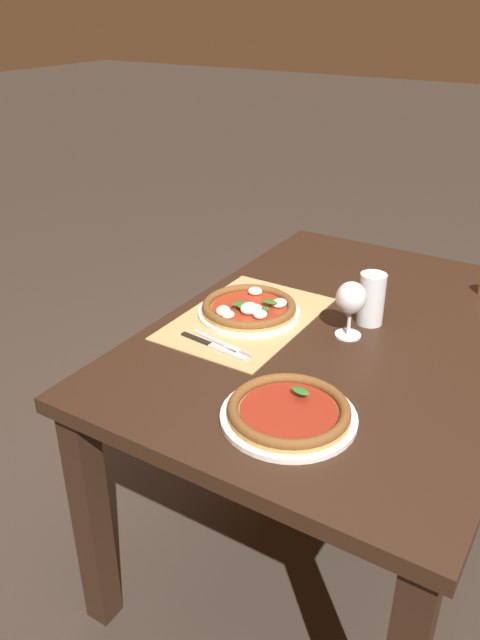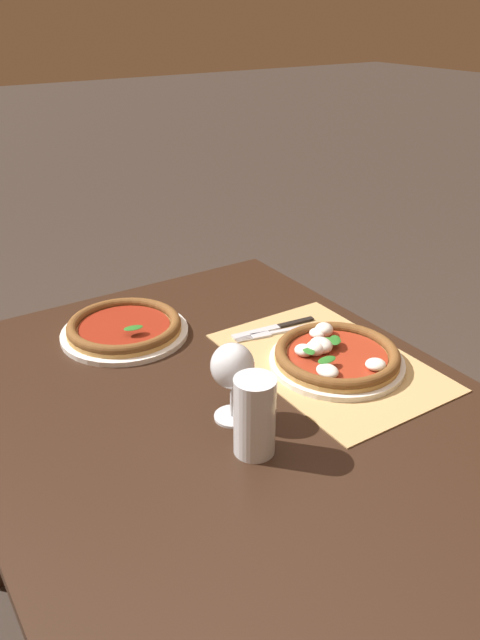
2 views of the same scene
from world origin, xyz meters
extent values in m
cube|color=black|center=(0.00, 0.00, 0.72)|extent=(1.32, 0.94, 0.04)
cube|color=black|center=(0.60, -0.41, 0.35)|extent=(0.07, 0.07, 0.70)
cube|color=tan|center=(0.08, -0.26, 0.74)|extent=(0.49, 0.33, 0.00)
cylinder|color=silver|center=(0.06, -0.27, 0.75)|extent=(0.29, 0.29, 0.01)
cylinder|color=tan|center=(0.06, -0.27, 0.76)|extent=(0.26, 0.26, 0.01)
torus|color=brown|center=(0.06, -0.27, 0.77)|extent=(0.26, 0.26, 0.02)
cylinder|color=maroon|center=(0.06, -0.27, 0.77)|extent=(0.21, 0.21, 0.00)
ellipsoid|color=white|center=(0.01, -0.20, 0.78)|extent=(0.05, 0.04, 0.02)
ellipsoid|color=white|center=(0.14, -0.30, 0.78)|extent=(0.04, 0.04, 0.03)
ellipsoid|color=white|center=(0.09, -0.23, 0.78)|extent=(0.04, 0.04, 0.03)
ellipsoid|color=white|center=(0.14, -0.28, 0.78)|extent=(0.04, 0.03, 0.02)
ellipsoid|color=white|center=(-0.02, -0.30, 0.78)|extent=(0.04, 0.04, 0.02)
ellipsoid|color=white|center=(0.09, -0.25, 0.78)|extent=(0.05, 0.05, 0.03)
ellipsoid|color=white|center=(0.10, -0.21, 0.78)|extent=(0.04, 0.04, 0.02)
ellipsoid|color=#286B23|center=(0.09, -0.28, 0.79)|extent=(0.05, 0.05, 0.00)
ellipsoid|color=#286B23|center=(0.03, -0.22, 0.79)|extent=(0.03, 0.05, 0.00)
ellipsoid|color=#286B23|center=(0.09, -0.28, 0.79)|extent=(0.05, 0.05, 0.00)
ellipsoid|color=#286B23|center=(0.08, -0.21, 0.79)|extent=(0.05, 0.04, 0.00)
cylinder|color=silver|center=(0.43, 0.05, 0.75)|extent=(0.29, 0.29, 0.01)
cylinder|color=tan|center=(0.43, 0.05, 0.76)|extent=(0.26, 0.26, 0.01)
torus|color=brown|center=(0.43, 0.05, 0.77)|extent=(0.26, 0.26, 0.02)
cylinder|color=maroon|center=(0.43, 0.05, 0.76)|extent=(0.21, 0.21, 0.00)
ellipsoid|color=#286B23|center=(0.38, 0.05, 0.78)|extent=(0.03, 0.05, 0.00)
cylinder|color=silver|center=(0.02, 0.02, 0.74)|extent=(0.07, 0.07, 0.00)
cylinder|color=silver|center=(0.02, 0.02, 0.78)|extent=(0.01, 0.01, 0.06)
ellipsoid|color=silver|center=(0.02, 0.02, 0.85)|extent=(0.08, 0.08, 0.08)
ellipsoid|color=#AD5B14|center=(0.02, 0.02, 0.84)|extent=(0.07, 0.07, 0.05)
cylinder|color=silver|center=(-0.08, 0.04, 0.81)|extent=(0.07, 0.07, 0.15)
cylinder|color=black|center=(-0.08, 0.04, 0.80)|extent=(0.07, 0.07, 0.12)
cylinder|color=silver|center=(-0.08, 0.04, 0.86)|extent=(0.07, 0.07, 0.02)
cube|color=#B7B7BC|center=(0.23, -0.28, 0.75)|extent=(0.03, 0.12, 0.00)
cube|color=#B7B7BC|center=(0.25, -0.20, 0.75)|extent=(0.03, 0.05, 0.00)
cylinder|color=#B7B7BC|center=(0.27, -0.16, 0.75)|extent=(0.01, 0.04, 0.00)
cylinder|color=#B7B7BC|center=(0.26, -0.16, 0.75)|extent=(0.01, 0.04, 0.00)
cylinder|color=#B7B7BC|center=(0.25, -0.16, 0.75)|extent=(0.01, 0.04, 0.00)
cylinder|color=#B7B7BC|center=(0.25, -0.16, 0.75)|extent=(0.01, 0.04, 0.00)
cube|color=black|center=(0.26, -0.31, 0.75)|extent=(0.02, 0.10, 0.01)
cube|color=#B7B7BC|center=(0.27, -0.20, 0.75)|extent=(0.03, 0.12, 0.00)
camera|label=1|loc=(1.40, 0.53, 1.54)|focal=35.00mm
camera|label=2|loc=(-0.78, 0.52, 1.43)|focal=35.00mm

